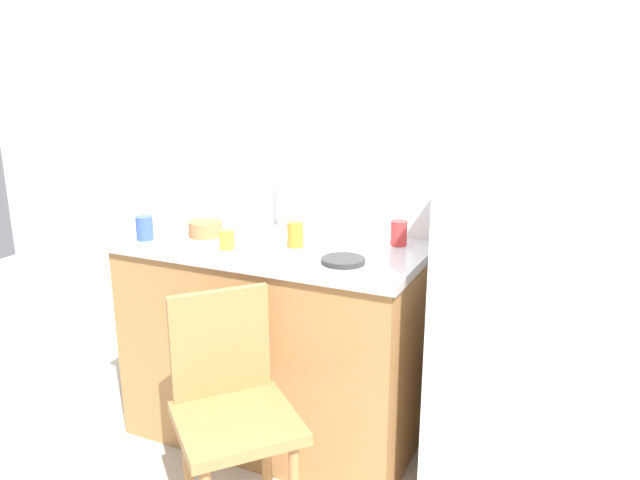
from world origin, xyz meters
name	(u,v)px	position (x,y,z in m)	size (l,w,h in m)	color
back_wall	(388,144)	(0.00, 1.00, 1.33)	(4.80, 0.10, 2.66)	silver
cabinet_base	(274,345)	(-0.39, 0.65, 0.44)	(1.28, 0.60, 0.89)	#A87542
countertop	(272,246)	(-0.39, 0.65, 0.91)	(1.32, 0.64, 0.04)	#B7B7BC
faucet	(280,201)	(-0.49, 0.90, 1.05)	(0.02, 0.02, 0.24)	#B7B7BC
refrigerator	(524,338)	(0.66, 0.65, 0.68)	(0.60, 0.60, 1.37)	white
chair	(232,406)	(-0.23, 0.05, 0.50)	(0.56, 0.56, 0.89)	#A87542
terracotta_bowl	(205,229)	(-0.71, 0.61, 0.96)	(0.15, 0.15, 0.07)	#C67042
hotplate	(344,261)	(0.00, 0.50, 0.94)	(0.17, 0.17, 0.02)	#2D2D2D
cup_orange	(295,234)	(-0.27, 0.63, 0.98)	(0.07, 0.07, 0.10)	orange
cup_red	(399,233)	(0.12, 0.83, 0.98)	(0.07, 0.07, 0.11)	red
cup_blue	(145,228)	(-0.91, 0.45, 0.98)	(0.07, 0.07, 0.10)	blue
cup_yellow	(227,240)	(-0.51, 0.48, 0.97)	(0.06, 0.06, 0.08)	yellow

